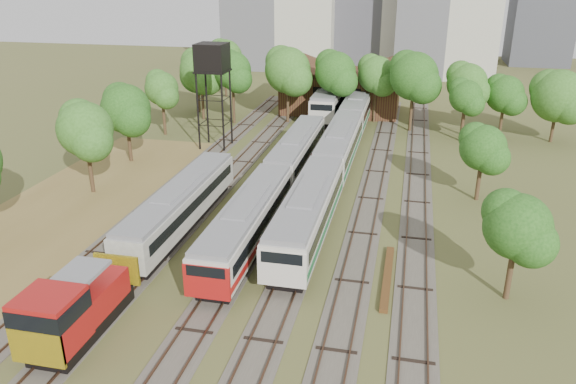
% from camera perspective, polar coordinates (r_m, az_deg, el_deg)
% --- Properties ---
extents(ground, '(240.00, 240.00, 0.00)m').
position_cam_1_polar(ground, '(29.73, -8.09, -17.86)').
color(ground, '#475123').
rests_on(ground, ground).
extents(dry_grass_patch, '(14.00, 60.00, 0.04)m').
position_cam_1_polar(dry_grass_patch, '(43.92, -26.98, -6.24)').
color(dry_grass_patch, brown).
rests_on(dry_grass_patch, ground).
extents(tracks, '(24.60, 80.00, 0.19)m').
position_cam_1_polar(tracks, '(50.83, 0.91, -0.04)').
color(tracks, '#4C473D').
rests_on(tracks, ground).
extents(railcar_red_set, '(2.86, 34.57, 3.54)m').
position_cam_1_polar(railcar_red_set, '(48.27, -1.20, 1.09)').
color(railcar_red_set, black).
rests_on(railcar_red_set, ground).
extents(railcar_green_set, '(3.07, 52.08, 3.80)m').
position_cam_1_polar(railcar_green_set, '(57.76, 5.25, 4.64)').
color(railcar_green_set, black).
rests_on(railcar_green_set, ground).
extents(railcar_rear, '(3.30, 16.08, 4.09)m').
position_cam_1_polar(railcar_rear, '(78.06, 4.36, 9.26)').
color(railcar_rear, black).
rests_on(railcar_rear, ground).
extents(shunter_locomotive, '(2.96, 8.10, 3.87)m').
position_cam_1_polar(shunter_locomotive, '(32.67, -21.16, -11.21)').
color(shunter_locomotive, black).
rests_on(shunter_locomotive, ground).
extents(old_grey_coach, '(2.73, 18.00, 3.37)m').
position_cam_1_polar(old_grey_coach, '(44.26, -10.83, -1.31)').
color(old_grey_coach, black).
rests_on(old_grey_coach, ground).
extents(water_tower, '(3.33, 3.33, 11.52)m').
position_cam_1_polar(water_tower, '(62.77, -7.71, 13.12)').
color(water_tower, black).
rests_on(water_tower, ground).
extents(rail_pile_far, '(0.51, 8.23, 0.27)m').
position_cam_1_polar(rail_pile_far, '(37.63, 10.06, -8.49)').
color(rail_pile_far, '#583719').
rests_on(rail_pile_far, ground).
extents(maintenance_shed, '(16.45, 11.55, 7.58)m').
position_cam_1_polar(maintenance_shed, '(81.43, 5.48, 10.28)').
color(maintenance_shed, '#391B14').
rests_on(maintenance_shed, ground).
extents(tree_band_left, '(7.31, 75.25, 8.88)m').
position_cam_1_polar(tree_band_left, '(59.43, -17.10, 8.04)').
color(tree_band_left, '#382616').
rests_on(tree_band_left, ground).
extents(tree_band_far, '(49.42, 10.38, 9.79)m').
position_cam_1_polar(tree_band_far, '(71.48, 8.13, 11.39)').
color(tree_band_far, '#382616').
rests_on(tree_band_far, ground).
extents(tree_band_right, '(4.44, 38.73, 7.18)m').
position_cam_1_polar(tree_band_right, '(50.42, 19.32, 4.42)').
color(tree_band_right, '#382616').
rests_on(tree_band_right, ground).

